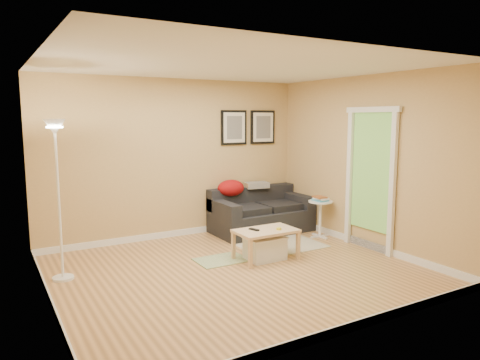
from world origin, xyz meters
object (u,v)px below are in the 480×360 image
(coffee_table, at_px, (266,244))
(side_table, at_px, (320,219))
(floor_lamp, at_px, (59,205))
(book_stack, at_px, (320,198))
(storage_bin, at_px, (265,248))
(sofa, at_px, (262,210))

(coffee_table, xyz_separation_m, side_table, (1.43, 0.53, 0.09))
(coffee_table, bearing_deg, floor_lamp, 152.57)
(book_stack, bearing_deg, side_table, -92.73)
(storage_bin, bearing_deg, floor_lamp, 166.92)
(book_stack, bearing_deg, floor_lamp, 176.09)
(sofa, bearing_deg, coffee_table, -120.73)
(sofa, xyz_separation_m, book_stack, (0.64, -0.79, 0.28))
(side_table, bearing_deg, floor_lamp, 178.97)
(sofa, relative_size, side_table, 2.78)
(sofa, height_order, book_stack, sofa)
(coffee_table, height_order, floor_lamp, floor_lamp)
(storage_bin, xyz_separation_m, floor_lamp, (-2.58, 0.60, 0.77))
(sofa, bearing_deg, side_table, -51.21)
(coffee_table, distance_m, side_table, 1.52)
(side_table, height_order, book_stack, book_stack)
(coffee_table, distance_m, floor_lamp, 2.76)
(sofa, distance_m, side_table, 1.02)
(coffee_table, height_order, book_stack, book_stack)
(floor_lamp, bearing_deg, side_table, -1.03)
(side_table, bearing_deg, book_stack, 90.29)
(sofa, xyz_separation_m, storage_bin, (-0.80, -1.32, -0.21))
(side_table, xyz_separation_m, book_stack, (-0.00, 0.01, 0.34))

